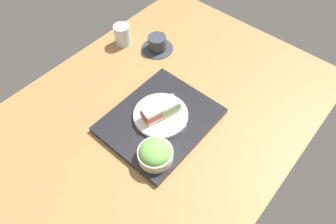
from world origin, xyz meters
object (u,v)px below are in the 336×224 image
sandwich_near (153,113)px  salad_bowl (155,153)px  sandwich_plate (161,115)px  sandwich_far (168,106)px  drinking_glass (122,35)px  coffee_cup (157,44)px

sandwich_near → salad_bowl: bearing=-135.1°
salad_bowl → sandwich_plate: bearing=35.8°
sandwich_near → sandwich_far: (5.95, -1.85, -0.21)cm
sandwich_plate → sandwich_far: sandwich_far is taller
drinking_glass → salad_bowl: bearing=-124.0°
sandwich_plate → sandwich_near: size_ratio=2.25×
sandwich_plate → salad_bowl: (-13.99, -10.08, 2.38)cm
drinking_glass → sandwich_plate: bearing=-116.7°
sandwich_near → coffee_cup: bearing=40.1°
sandwich_near → sandwich_plate: bearing=-17.3°
sandwich_far → drinking_glass: size_ratio=0.97×
sandwich_near → sandwich_far: 6.23cm
sandwich_far → salad_bowl: bearing=-151.7°
salad_bowl → drinking_glass: drinking_glass is taller
sandwich_plate → sandwich_near: sandwich_near is taller
sandwich_plate → coffee_cup: bearing=43.9°
sandwich_plate → sandwich_far: 4.49cm
salad_bowl → coffee_cup: salad_bowl is taller
sandwich_plate → sandwich_near: (-2.97, 0.92, 3.45)cm
salad_bowl → drinking_glass: (35.23, 52.22, -0.52)cm
coffee_cup → sandwich_far: bearing=-132.0°
salad_bowl → coffee_cup: size_ratio=0.83×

